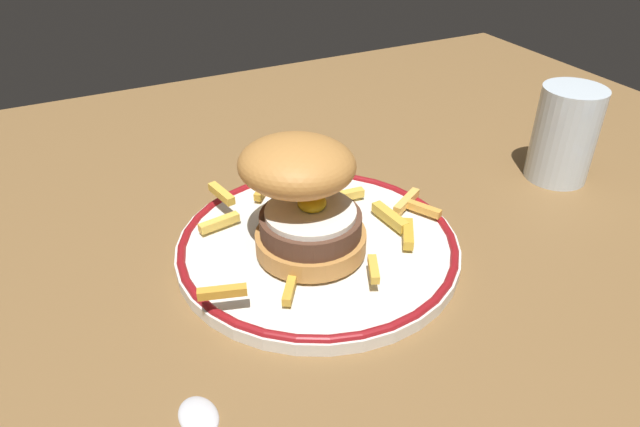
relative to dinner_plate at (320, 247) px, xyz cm
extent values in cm
cube|color=brown|center=(2.35, 0.42, -2.84)|extent=(123.08, 103.32, 4.00)
cylinder|color=white|center=(0.00, 0.00, -0.24)|extent=(26.61, 26.61, 1.20)
torus|color=maroon|center=(0.00, 0.00, 0.36)|extent=(26.21, 26.21, 0.80)
cylinder|color=#BD7F3D|center=(-1.31, -0.75, 1.66)|extent=(10.06, 10.06, 1.80)
cylinder|color=#503223|center=(-1.31, -0.75, 3.51)|extent=(9.13, 9.13, 1.89)
cylinder|color=white|center=(-1.31, -0.75, 4.71)|extent=(8.13, 8.13, 0.50)
ellipsoid|color=yellow|center=(-0.96, -0.36, 5.38)|extent=(2.60, 2.60, 1.40)
ellipsoid|color=#BF7F3D|center=(-1.73, 0.95, 8.74)|extent=(14.72, 14.68, 5.49)
cube|color=gold|center=(-5.42, -5.31, 1.13)|extent=(2.72, 3.56, 0.73)
cube|color=gold|center=(11.34, -0.10, 1.15)|extent=(2.61, 4.07, 0.77)
cube|color=gold|center=(-6.45, 8.89, 2.82)|extent=(1.58, 4.04, 0.82)
cube|color=gold|center=(1.51, -7.06, 1.87)|extent=(2.02, 3.17, 0.74)
cube|color=gold|center=(-11.04, -5.05, 2.66)|extent=(3.90, 1.84, 0.76)
cube|color=#E9B34F|center=(5.03, 5.06, 1.12)|extent=(0.75, 2.96, 0.71)
cube|color=gold|center=(6.05, 5.41, 1.19)|extent=(3.33, 1.17, 0.86)
cube|color=gold|center=(7.57, -0.17, 1.26)|extent=(1.39, 4.84, 0.99)
cube|color=gold|center=(1.86, 9.12, 2.61)|extent=(1.15, 3.53, 0.74)
cube|color=#EDB250|center=(10.75, 1.67, 1.17)|extent=(4.36, 3.02, 0.80)
cube|color=gold|center=(7.56, -3.33, 1.23)|extent=(2.96, 3.90, 0.93)
cube|color=#E4BA49|center=(-7.66, 6.47, 1.18)|extent=(4.18, 1.48, 0.83)
cube|color=gold|center=(-1.34, 10.74, 1.14)|extent=(3.36, 3.80, 0.76)
cylinder|color=silver|center=(31.21, 1.13, 4.57)|extent=(6.92, 6.92, 10.81)
cylinder|color=silver|center=(31.21, 1.13, 3.22)|extent=(6.37, 6.37, 8.10)
ellipsoid|color=silver|center=(-15.56, -12.60, -0.44)|extent=(3.07, 3.92, 0.90)
camera|label=1|loc=(-19.25, -38.44, 31.85)|focal=31.87mm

